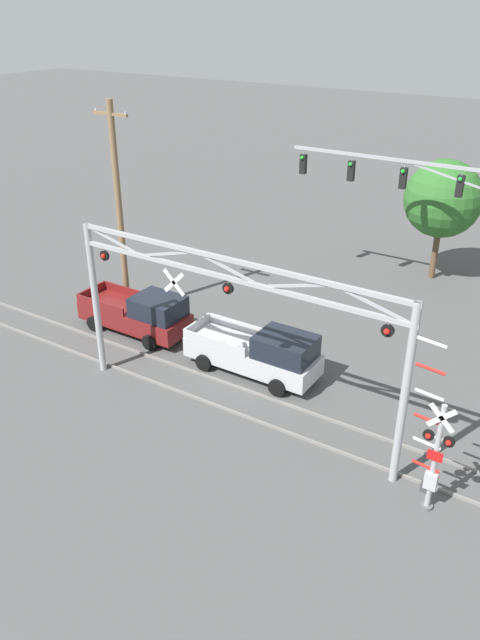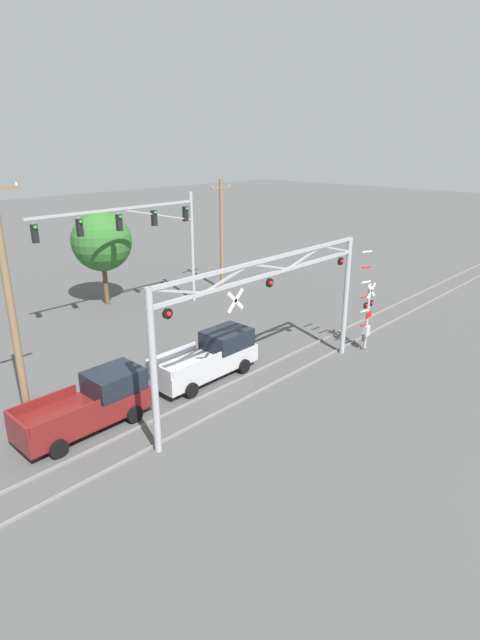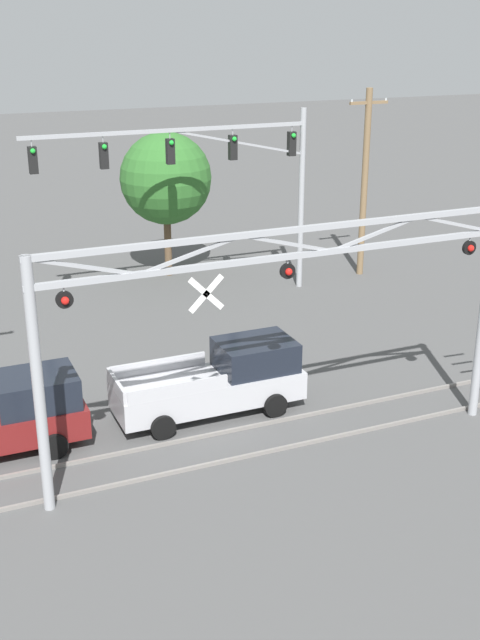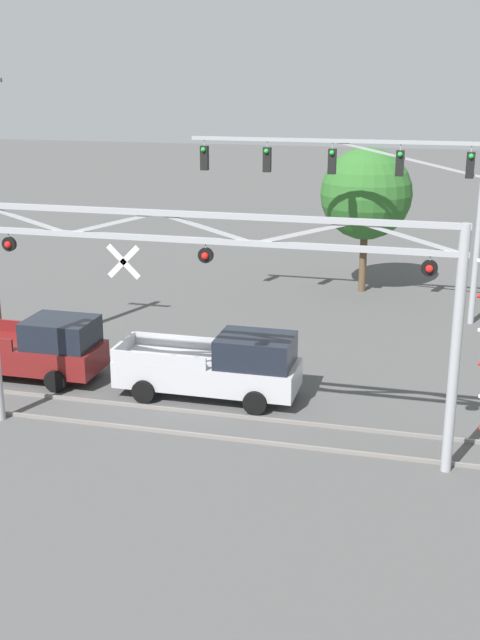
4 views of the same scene
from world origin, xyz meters
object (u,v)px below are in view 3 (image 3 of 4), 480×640
object	(u,v)px
crossing_gantry	(286,304)
utility_pole_right	(365,181)
traffic_signal_span	(227,167)
pickup_truck_lead	(220,380)
background_tree_beyond_span	(166,179)

from	to	relation	value
crossing_gantry	utility_pole_right	world-z (taller)	utility_pole_right
traffic_signal_span	pickup_truck_lead	world-z (taller)	traffic_signal_span
crossing_gantry	pickup_truck_lead	world-z (taller)	crossing_gantry
pickup_truck_lead	background_tree_beyond_span	bearing A→B (deg)	77.95
pickup_truck_lead	crossing_gantry	bearing A→B (deg)	-79.87
traffic_signal_span	background_tree_beyond_span	size ratio (longest dim) A/B	1.80
crossing_gantry	background_tree_beyond_span	world-z (taller)	background_tree_beyond_span
pickup_truck_lead	utility_pole_right	world-z (taller)	utility_pole_right
utility_pole_right	background_tree_beyond_span	size ratio (longest dim) A/B	1.28
traffic_signal_span	background_tree_beyond_span	bearing A→B (deg)	109.28
utility_pole_right	background_tree_beyond_span	distance (m)	8.54
traffic_signal_span	background_tree_beyond_span	xyz separation A→B (m)	(-1.31, 3.73, -0.99)
traffic_signal_span	utility_pole_right	bearing A→B (deg)	4.62
traffic_signal_span	utility_pole_right	world-z (taller)	utility_pole_right
pickup_truck_lead	background_tree_beyond_span	world-z (taller)	background_tree_beyond_span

